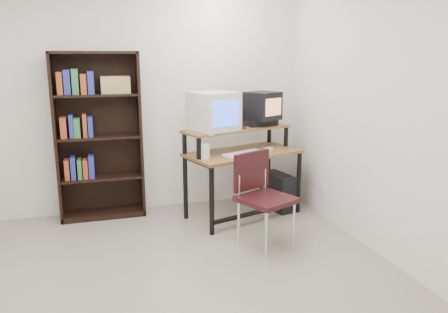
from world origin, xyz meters
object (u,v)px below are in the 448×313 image
object	(u,v)px
computer_desk	(242,155)
pc_tower	(278,191)
school_chair	(261,190)
bookshelf	(99,134)
crt_tv	(262,106)
crt_monitor	(214,112)

from	to	relation	value
computer_desk	pc_tower	xyz separation A→B (m)	(0.47, 0.07, -0.48)
school_chair	bookshelf	size ratio (longest dim) A/B	0.49
crt_tv	school_chair	bearing A→B (deg)	-138.06
crt_tv	pc_tower	bearing A→B (deg)	-59.51
pc_tower	school_chair	size ratio (longest dim) A/B	0.51
pc_tower	bookshelf	bearing A→B (deg)	157.15
crt_monitor	bookshelf	distance (m)	1.27
crt_monitor	crt_tv	bearing A→B (deg)	-9.67
computer_desk	school_chair	distance (m)	0.84
crt_tv	pc_tower	world-z (taller)	crt_tv
pc_tower	school_chair	xyz separation A→B (m)	(-0.57, -0.89, 0.34)
crt_monitor	pc_tower	distance (m)	1.24
computer_desk	crt_tv	xyz separation A→B (m)	(0.30, 0.18, 0.51)
pc_tower	computer_desk	bearing A→B (deg)	175.72
computer_desk	pc_tower	distance (m)	0.68
crt_monitor	crt_tv	xyz separation A→B (m)	(0.61, 0.12, 0.03)
crt_monitor	school_chair	world-z (taller)	crt_monitor
pc_tower	school_chair	bearing A→B (deg)	-135.02
crt_tv	school_chair	xyz separation A→B (m)	(-0.40, -1.00, -0.66)
crt_monitor	pc_tower	size ratio (longest dim) A/B	1.26
crt_monitor	bookshelf	xyz separation A→B (m)	(-1.19, 0.37, -0.25)
crt_tv	bookshelf	xyz separation A→B (m)	(-1.80, 0.25, -0.28)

